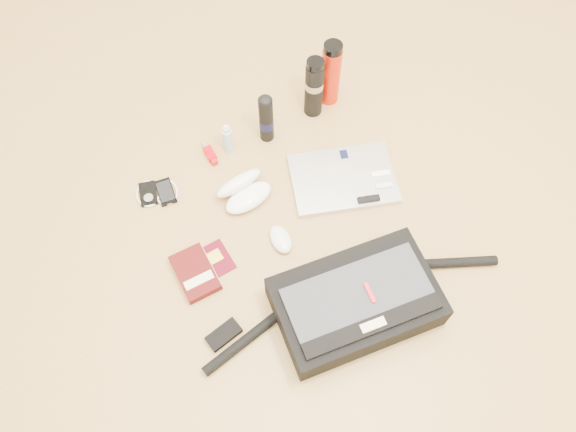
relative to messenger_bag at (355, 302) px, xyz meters
The scene contains 14 objects.
ground 0.28m from the messenger_bag, 96.18° to the left, with size 4.00×4.00×0.00m, color #A78045.
messenger_bag is the anchor object (origin of this frame).
laptop 0.47m from the messenger_bag, 60.51° to the left, with size 0.42×0.36×0.03m.
book 0.51m from the messenger_bag, 136.53° to the left, with size 0.12×0.18×0.03m.
passport 0.47m from the messenger_bag, 128.35° to the left, with size 0.09×0.12×0.01m.
mouse 0.33m from the messenger_bag, 103.77° to the left, with size 0.08×0.11×0.03m.
sunglasses_case 0.54m from the messenger_bag, 100.42° to the left, with size 0.19×0.16×0.10m.
ipod 0.80m from the messenger_bag, 118.44° to the left, with size 0.10×0.11×0.01m.
phone 0.75m from the messenger_bag, 115.61° to the left, with size 0.10×0.11×0.01m.
inhaler 0.75m from the messenger_bag, 99.43° to the left, with size 0.03×0.10×0.03m.
spray_bottle 0.73m from the messenger_bag, 93.93° to the left, with size 0.04×0.04×0.13m.
aerosol_can 0.71m from the messenger_bag, 82.45° to the left, with size 0.05×0.05×0.22m.
thermos_black 0.79m from the messenger_bag, 67.47° to the left, with size 0.08×0.08×0.26m.
thermos_red 0.84m from the messenger_bag, 62.78° to the left, with size 0.09×0.09×0.27m.
Camera 1 is at (-0.43, -0.66, 1.67)m, focal length 35.00 mm.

